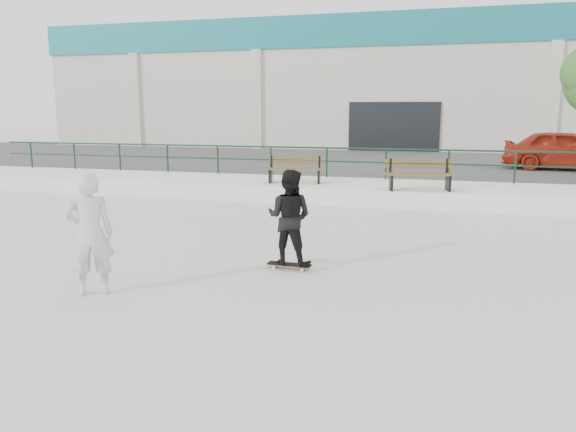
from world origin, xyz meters
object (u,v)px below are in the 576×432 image
(red_car, at_px, (565,150))
(standing_skater, at_px, (289,217))
(skateboard, at_px, (289,265))
(seated_skater, at_px, (90,234))
(bench_left, at_px, (295,169))
(bench_right, at_px, (419,175))

(red_car, xyz_separation_m, standing_skater, (-6.93, -14.37, -0.33))
(skateboard, xyz_separation_m, seated_skater, (-2.51, -2.14, 0.87))
(bench_left, relative_size, skateboard, 2.42)
(standing_skater, bearing_deg, red_car, -110.95)
(standing_skater, distance_m, seated_skater, 3.30)
(bench_left, bearing_deg, skateboard, -85.02)
(bench_left, height_order, bench_right, bench_right)
(skateboard, bearing_deg, bench_left, 106.19)
(bench_left, distance_m, standing_skater, 8.06)
(standing_skater, bearing_deg, seated_skater, 45.17)
(skateboard, height_order, standing_skater, standing_skater)
(bench_right, relative_size, standing_skater, 1.20)
(bench_right, bearing_deg, red_car, 42.82)
(red_car, relative_size, standing_skater, 2.68)
(red_car, xyz_separation_m, seated_skater, (-9.45, -16.50, -0.32))
(red_car, height_order, standing_skater, red_car)
(seated_skater, bearing_deg, bench_left, -124.07)
(seated_skater, bearing_deg, bench_right, -146.35)
(bench_left, xyz_separation_m, bench_right, (3.87, -0.63, 0.02))
(skateboard, xyz_separation_m, standing_skater, (0.00, 0.00, 0.86))
(bench_right, xyz_separation_m, seated_skater, (-4.37, -9.31, 0.00))
(red_car, bearing_deg, bench_right, 151.56)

